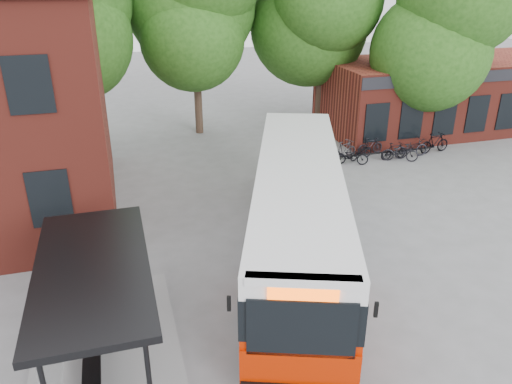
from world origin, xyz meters
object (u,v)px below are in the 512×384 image
object	(u,v)px
bicycle_2	(361,151)
bicycle_3	(370,146)
bicycle_1	(344,151)
bicycle_6	(411,148)
bicycle_7	(435,143)
bicycle_0	(351,156)
bus_shelter	(100,319)
bicycle_5	(395,151)
bicycle_4	(400,152)
city_bus	(298,213)

from	to	relation	value
bicycle_2	bicycle_3	world-z (taller)	bicycle_3
bicycle_1	bicycle_2	xyz separation A→B (m)	(0.98, 0.07, -0.13)
bicycle_2	bicycle_6	bearing A→B (deg)	-121.32
bicycle_7	bicycle_0	bearing A→B (deg)	88.49
bus_shelter	bicycle_7	bearing A→B (deg)	34.03
bicycle_2	bicycle_5	size ratio (longest dim) A/B	1.04
bicycle_6	bicycle_7	world-z (taller)	bicycle_7
bus_shelter	bicycle_0	size ratio (longest dim) A/B	4.34
bicycle_2	bicycle_1	bearing A→B (deg)	72.84
bicycle_1	bicycle_5	size ratio (longest dim) A/B	1.21
bicycle_0	bicycle_1	world-z (taller)	bicycle_1
bicycle_4	bicycle_6	bearing A→B (deg)	-41.49
bicycle_3	bicycle_4	distance (m)	1.63
bicycle_0	bicycle_3	world-z (taller)	bicycle_3
bicycle_2	bicycle_7	distance (m)	4.08
bicycle_1	bicycle_6	distance (m)	3.54
bicycle_1	bicycle_6	world-z (taller)	bicycle_1
city_bus	bicycle_5	world-z (taller)	city_bus
bus_shelter	bicycle_0	bearing A→B (deg)	42.82
bicycle_5	bicycle_7	world-z (taller)	bicycle_7
bicycle_6	city_bus	bearing A→B (deg)	126.28
bicycle_3	city_bus	bearing A→B (deg)	133.07
bus_shelter	bicycle_3	distance (m)	17.80
bus_shelter	bicycle_2	distance (m)	16.84
bicycle_0	bicycle_3	xyz separation A→B (m)	(1.60, 1.10, 0.02)
bicycle_5	bicycle_7	size ratio (longest dim) A/B	0.85
city_bus	bicycle_6	world-z (taller)	city_bus
bicycle_3	bicycle_6	xyz separation A→B (m)	(1.74, -1.00, 0.05)
bicycle_2	bicycle_5	world-z (taller)	bicycle_5
bus_shelter	bicycle_2	bearing A→B (deg)	42.35
bicycle_0	bicycle_4	bearing A→B (deg)	-73.20
bicycle_4	bicycle_1	bearing A→B (deg)	99.68
city_bus	bicycle_4	size ratio (longest dim) A/B	7.15
bus_shelter	city_bus	bearing A→B (deg)	30.26
bicycle_0	bicycle_3	size ratio (longest dim) A/B	1.10
bus_shelter	bicycle_5	size ratio (longest dim) A/B	4.73
bicycle_7	bicycle_4	bearing A→B (deg)	98.91
city_bus	bicycle_3	distance (m)	11.01
bicycle_0	bicycle_6	world-z (taller)	bicycle_6
bus_shelter	bicycle_1	distance (m)	16.07
bicycle_3	bicycle_7	world-z (taller)	bicycle_7
bicycle_7	city_bus	bearing A→B (deg)	120.31
bicycle_2	bicycle_3	xyz separation A→B (m)	(0.80, 0.55, 0.04)
bicycle_3	bicycle_4	world-z (taller)	bicycle_4
bus_shelter	bicycle_4	distance (m)	17.64
bicycle_2	bicycle_3	distance (m)	0.97
bicycle_4	bicycle_2	bearing A→B (deg)	89.72
bus_shelter	bicycle_5	world-z (taller)	bus_shelter
bicycle_0	bicycle_6	xyz separation A→B (m)	(3.33, 0.11, 0.07)
bicycle_2	bicycle_6	xyz separation A→B (m)	(2.54, -0.45, 0.09)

